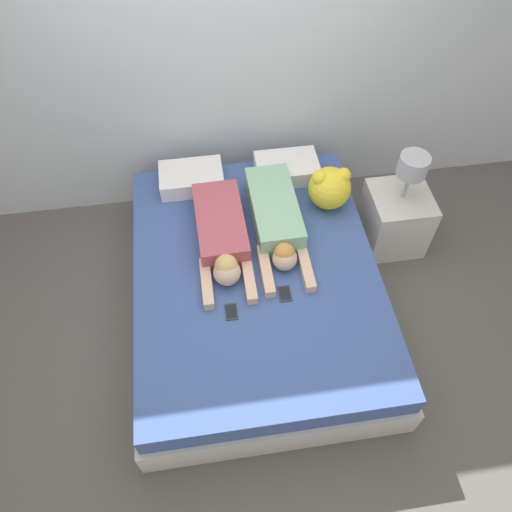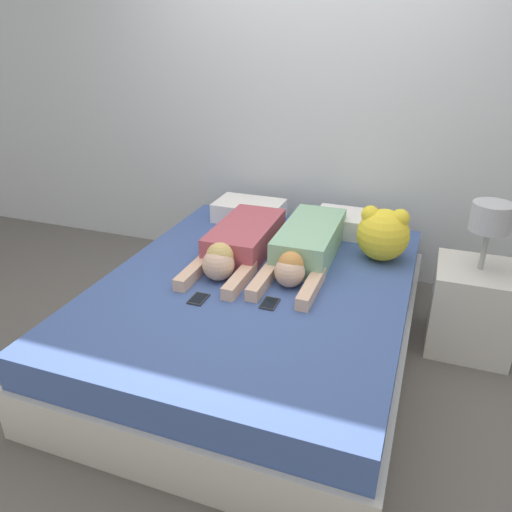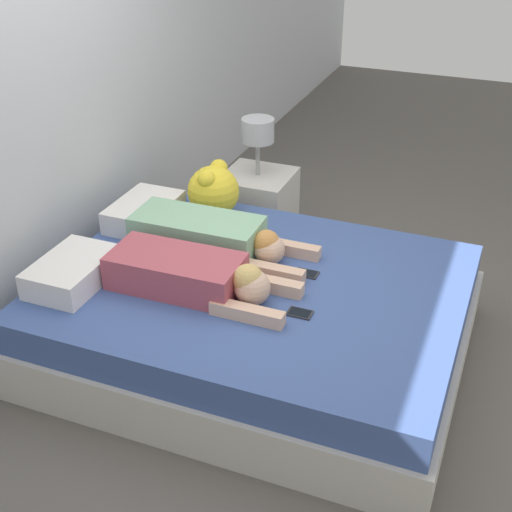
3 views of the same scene
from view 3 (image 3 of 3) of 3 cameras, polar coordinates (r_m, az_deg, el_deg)
The scene contains 11 objects.
ground_plane at distance 4.02m, azimuth -0.00°, elevation -7.58°, with size 12.00×12.00×0.00m, color #5B5651.
wall_back at distance 4.00m, azimuth -17.24°, elevation 11.95°, with size 12.00×0.06×2.60m.
bed at distance 3.89m, azimuth -0.00°, elevation -4.92°, with size 1.73×2.20×0.46m.
pillow_head_left at distance 3.82m, azimuth -14.46°, elevation -1.22°, with size 0.49×0.32×0.14m.
pillow_head_right at distance 4.37m, azimuth -8.92°, elevation 3.49°, with size 0.49×0.32×0.14m.
person_left at distance 3.64m, azimuth -4.93°, elevation -1.55°, with size 0.35×0.99×0.21m.
person_right at distance 3.98m, azimuth -3.53°, elevation 1.54°, with size 0.34×1.04×0.20m.
cell_phone_left at distance 3.50m, azimuth 3.52°, elevation -4.58°, with size 0.08×0.12×0.01m.
cell_phone_right at distance 3.82m, azimuth 4.08°, elevation -1.41°, with size 0.08×0.12×0.01m.
plush_toy at distance 4.37m, azimuth -3.44°, elevation 5.29°, with size 0.32×0.32×0.33m.
nightstand at distance 4.95m, azimuth 0.14°, elevation 4.18°, with size 0.46×0.46×0.91m.
Camera 3 is at (-2.96, -1.18, 2.44)m, focal length 50.00 mm.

